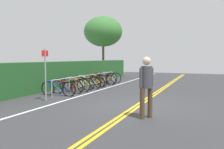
% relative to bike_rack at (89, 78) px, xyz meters
% --- Properties ---
extents(ground_plane, '(37.93, 14.00, 0.05)m').
position_rel_bike_rack_xyz_m(ground_plane, '(-3.57, -3.96, -0.60)').
color(ground_plane, '#353538').
extents(centre_line_yellow_inner, '(34.14, 0.10, 0.00)m').
position_rel_bike_rack_xyz_m(centre_line_yellow_inner, '(-3.57, -4.04, -0.58)').
color(centre_line_yellow_inner, gold).
rests_on(centre_line_yellow_inner, ground_plane).
extents(centre_line_yellow_outer, '(34.14, 0.10, 0.00)m').
position_rel_bike_rack_xyz_m(centre_line_yellow_outer, '(-3.57, -3.88, -0.58)').
color(centre_line_yellow_outer, gold).
rests_on(centre_line_yellow_outer, ground_plane).
extents(bike_lane_stripe_white, '(34.14, 0.12, 0.00)m').
position_rel_bike_rack_xyz_m(bike_lane_stripe_white, '(-3.57, -0.92, -0.58)').
color(bike_lane_stripe_white, white).
rests_on(bike_lane_stripe_white, ground_plane).
extents(bike_rack, '(6.97, 0.05, 0.77)m').
position_rel_bike_rack_xyz_m(bike_rack, '(0.00, 0.00, 0.00)').
color(bike_rack, '#9EA0A5').
rests_on(bike_rack, ground_plane).
extents(bicycle_0, '(0.46, 1.78, 0.72)m').
position_rel_bike_rack_xyz_m(bicycle_0, '(-2.95, 0.02, -0.24)').
color(bicycle_0, black).
rests_on(bicycle_0, ground_plane).
extents(bicycle_1, '(0.58, 1.63, 0.69)m').
position_rel_bike_rack_xyz_m(bicycle_1, '(-2.25, 0.02, -0.26)').
color(bicycle_1, black).
rests_on(bicycle_1, ground_plane).
extents(bicycle_2, '(0.46, 1.72, 0.76)m').
position_rel_bike_rack_xyz_m(bicycle_2, '(-1.58, -0.00, -0.23)').
color(bicycle_2, black).
rests_on(bicycle_2, ground_plane).
extents(bicycle_3, '(0.55, 1.77, 0.74)m').
position_rel_bike_rack_xyz_m(bicycle_3, '(-0.99, 0.13, -0.23)').
color(bicycle_3, black).
rests_on(bicycle_3, ground_plane).
extents(bicycle_4, '(0.46, 1.83, 0.77)m').
position_rel_bike_rack_xyz_m(bicycle_4, '(-0.29, 0.01, -0.22)').
color(bicycle_4, black).
rests_on(bicycle_4, ground_plane).
extents(bicycle_5, '(0.56, 1.71, 0.68)m').
position_rel_bike_rack_xyz_m(bicycle_5, '(0.29, 0.07, -0.26)').
color(bicycle_5, black).
rests_on(bicycle_5, ground_plane).
extents(bicycle_6, '(0.60, 1.74, 0.78)m').
position_rel_bike_rack_xyz_m(bicycle_6, '(0.93, 0.05, -0.22)').
color(bicycle_6, black).
rests_on(bicycle_6, ground_plane).
extents(bicycle_7, '(0.46, 1.80, 0.74)m').
position_rel_bike_rack_xyz_m(bicycle_7, '(1.70, -0.11, -0.24)').
color(bicycle_7, black).
rests_on(bicycle_7, ground_plane).
extents(bicycle_8, '(0.49, 1.74, 0.79)m').
position_rel_bike_rack_xyz_m(bicycle_8, '(2.26, 0.08, -0.21)').
color(bicycle_8, black).
rests_on(bicycle_8, ground_plane).
extents(bicycle_9, '(0.46, 1.75, 0.77)m').
position_rel_bike_rack_xyz_m(bicycle_9, '(2.99, 0.05, -0.22)').
color(bicycle_9, black).
rests_on(bicycle_9, ground_plane).
extents(pedestrian, '(0.42, 0.32, 1.77)m').
position_rel_bike_rack_xyz_m(pedestrian, '(-5.24, -4.67, 0.45)').
color(pedestrian, '#4C3826').
rests_on(pedestrian, ground_plane).
extents(sign_post_near, '(0.36, 0.06, 2.09)m').
position_rel_bike_rack_xyz_m(sign_post_near, '(-4.20, -0.27, 0.69)').
color(sign_post_near, gray).
rests_on(sign_post_near, ground_plane).
extents(hedge_backdrop, '(15.92, 1.07, 1.52)m').
position_rel_bike_rack_xyz_m(hedge_backdrop, '(1.50, 1.84, 0.18)').
color(hedge_backdrop, '#235626').
rests_on(hedge_backdrop, ground_plane).
extents(tree_mid, '(3.58, 3.58, 5.58)m').
position_rel_bike_rack_xyz_m(tree_mid, '(8.00, 2.82, 3.59)').
color(tree_mid, brown).
rests_on(tree_mid, ground_plane).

